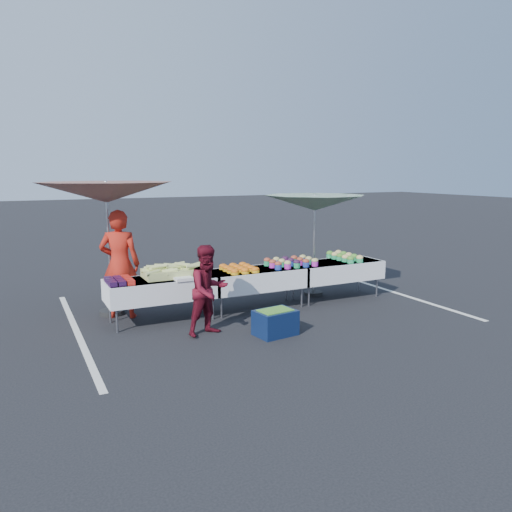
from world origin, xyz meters
name	(u,v)px	position (x,y,z in m)	size (l,w,h in m)	color
ground	(256,308)	(0.00, 0.00, 0.00)	(80.00, 80.00, 0.00)	black
stripe_left	(77,332)	(-3.20, 0.00, 0.00)	(0.10, 5.00, 0.00)	silver
stripe_right	(389,290)	(3.20, 0.00, 0.00)	(0.10, 5.00, 0.00)	silver
table_left	(161,288)	(-1.80, 0.00, 0.58)	(1.86, 0.81, 0.75)	white
table_center	(256,278)	(0.00, 0.00, 0.58)	(1.86, 0.81, 0.75)	white
table_right	(336,270)	(1.80, 0.00, 0.58)	(1.86, 0.81, 0.75)	white
berry_punnets	(119,281)	(-2.51, -0.06, 0.79)	(0.40, 0.54, 0.08)	black
corn_pile	(175,271)	(-1.54, 0.04, 0.84)	(1.16, 0.57, 0.26)	#A7B85E
plastic_bags	(184,279)	(-1.50, -0.30, 0.78)	(0.30, 0.25, 0.05)	white
carrot_bowls	(239,268)	(-0.35, -0.01, 0.80)	(0.55, 0.69, 0.11)	gold
potato_cups	(291,262)	(0.75, 0.00, 0.83)	(0.94, 0.58, 0.16)	#213C9E
bean_baskets	(344,256)	(2.06, 0.08, 0.82)	(0.36, 0.86, 0.15)	#279F5F
vendor	(120,264)	(-2.37, 0.55, 0.95)	(0.69, 0.46, 1.90)	#B32014
customer	(209,290)	(-1.33, -1.02, 0.71)	(0.69, 0.54, 1.43)	#580D1B
umbrella_left	(106,193)	(-2.50, 0.80, 2.17)	(2.41, 2.41, 2.39)	black
umbrella_right	(315,204)	(1.53, 0.40, 1.90)	(2.71, 2.71, 2.09)	black
storage_bin	(275,322)	(-0.41, -1.51, 0.21)	(0.68, 0.53, 0.41)	#0C1A3D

